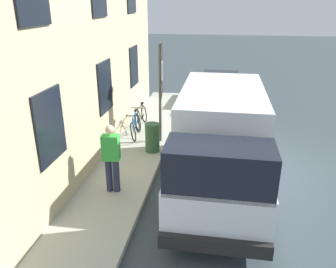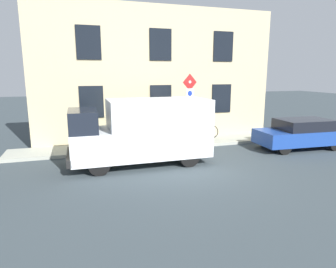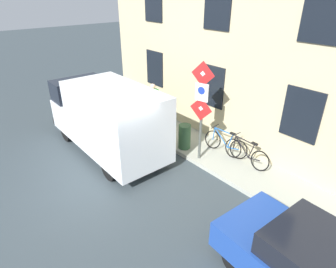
{
  "view_description": "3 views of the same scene",
  "coord_description": "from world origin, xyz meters",
  "px_view_note": "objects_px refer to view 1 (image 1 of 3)",
  "views": [
    {
      "loc": [
        0.95,
        9.3,
        4.52
      ],
      "look_at": [
        2.23,
        1.27,
        1.28
      ],
      "focal_mm": 36.08,
      "sensor_mm": 36.0,
      "label": 1
    },
    {
      "loc": [
        -9.98,
        4.12,
        3.46
      ],
      "look_at": [
        1.73,
        0.43,
        0.94
      ],
      "focal_mm": 31.57,
      "sensor_mm": 36.0,
      "label": 2
    },
    {
      "loc": [
        -3.34,
        -6.65,
        5.34
      ],
      "look_at": [
        1.88,
        -0.42,
        1.17
      ],
      "focal_mm": 30.62,
      "sensor_mm": 36.0,
      "label": 3
    }
  ],
  "objects_px": {
    "parked_hatchback": "(219,90)",
    "bicycle_blue": "(135,125)",
    "sign_post_stacked": "(161,79)",
    "delivery_van": "(220,142)",
    "pedestrian": "(111,156)",
    "litter_bin": "(152,137)",
    "bicycle_black": "(141,117)"
  },
  "relations": [
    {
      "from": "bicycle_blue",
      "to": "delivery_van",
      "type": "bearing_deg",
      "value": 37.29
    },
    {
      "from": "parked_hatchback",
      "to": "bicycle_blue",
      "type": "xyz_separation_m",
      "value": [
        2.75,
        4.6,
        -0.22
      ]
    },
    {
      "from": "litter_bin",
      "to": "pedestrian",
      "type": "bearing_deg",
      "value": 78.99
    },
    {
      "from": "sign_post_stacked",
      "to": "pedestrian",
      "type": "relative_size",
      "value": 1.86
    },
    {
      "from": "parked_hatchback",
      "to": "pedestrian",
      "type": "height_order",
      "value": "pedestrian"
    },
    {
      "from": "bicycle_blue",
      "to": "pedestrian",
      "type": "distance_m",
      "value": 3.69
    },
    {
      "from": "bicycle_black",
      "to": "bicycle_blue",
      "type": "relative_size",
      "value": 1.0
    },
    {
      "from": "litter_bin",
      "to": "delivery_van",
      "type": "bearing_deg",
      "value": 139.08
    },
    {
      "from": "parked_hatchback",
      "to": "delivery_van",
      "type": "bearing_deg",
      "value": 4.07
    },
    {
      "from": "pedestrian",
      "to": "litter_bin",
      "type": "distance_m",
      "value": 2.55
    },
    {
      "from": "sign_post_stacked",
      "to": "litter_bin",
      "type": "relative_size",
      "value": 3.55
    },
    {
      "from": "litter_bin",
      "to": "bicycle_blue",
      "type": "bearing_deg",
      "value": -54.27
    },
    {
      "from": "parked_hatchback",
      "to": "pedestrian",
      "type": "relative_size",
      "value": 2.37
    },
    {
      "from": "sign_post_stacked",
      "to": "delivery_van",
      "type": "height_order",
      "value": "sign_post_stacked"
    },
    {
      "from": "bicycle_black",
      "to": "pedestrian",
      "type": "relative_size",
      "value": 1.0
    },
    {
      "from": "sign_post_stacked",
      "to": "bicycle_black",
      "type": "xyz_separation_m",
      "value": [
        0.99,
        -1.18,
        -1.7
      ]
    },
    {
      "from": "sign_post_stacked",
      "to": "litter_bin",
      "type": "xyz_separation_m",
      "value": [
        0.15,
        0.86,
        -1.62
      ]
    },
    {
      "from": "parked_hatchback",
      "to": "litter_bin",
      "type": "distance_m",
      "value": 6.08
    },
    {
      "from": "bicycle_black",
      "to": "pedestrian",
      "type": "height_order",
      "value": "pedestrian"
    },
    {
      "from": "sign_post_stacked",
      "to": "delivery_van",
      "type": "relative_size",
      "value": 0.6
    },
    {
      "from": "sign_post_stacked",
      "to": "delivery_van",
      "type": "bearing_deg",
      "value": 125.85
    },
    {
      "from": "sign_post_stacked",
      "to": "parked_hatchback",
      "type": "height_order",
      "value": "sign_post_stacked"
    },
    {
      "from": "bicycle_black",
      "to": "pedestrian",
      "type": "xyz_separation_m",
      "value": [
        -0.37,
        4.5,
        0.56
      ]
    },
    {
      "from": "sign_post_stacked",
      "to": "bicycle_blue",
      "type": "xyz_separation_m",
      "value": [
        0.99,
        -0.31,
        -1.7
      ]
    },
    {
      "from": "delivery_van",
      "to": "bicycle_blue",
      "type": "xyz_separation_m",
      "value": [
        2.89,
        -2.95,
        -0.82
      ]
    },
    {
      "from": "parked_hatchback",
      "to": "litter_bin",
      "type": "xyz_separation_m",
      "value": [
        1.9,
        5.77,
        -0.14
      ]
    },
    {
      "from": "bicycle_black",
      "to": "bicycle_blue",
      "type": "bearing_deg",
      "value": -0.49
    },
    {
      "from": "parked_hatchback",
      "to": "litter_bin",
      "type": "relative_size",
      "value": 4.54
    },
    {
      "from": "parked_hatchback",
      "to": "bicycle_blue",
      "type": "distance_m",
      "value": 5.36
    },
    {
      "from": "sign_post_stacked",
      "to": "delivery_van",
      "type": "distance_m",
      "value": 3.37
    },
    {
      "from": "bicycle_blue",
      "to": "sign_post_stacked",
      "type": "bearing_deg",
      "value": 65.32
    },
    {
      "from": "delivery_van",
      "to": "parked_hatchback",
      "type": "relative_size",
      "value": 1.31
    }
  ]
}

